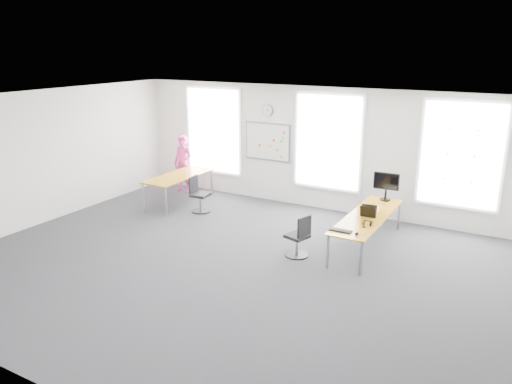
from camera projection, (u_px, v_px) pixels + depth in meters
The scene contains 22 objects.
floor at pixel (230, 266), 9.27m from camera, with size 10.00×10.00×0.00m, color #26262B.
ceiling at pixel (227, 103), 8.41m from camera, with size 10.00×10.00×0.00m, color white.
wall_back at pixel (317, 149), 12.18m from camera, with size 10.00×10.00×0.00m, color white.
wall_front at pixel (34, 275), 5.50m from camera, with size 10.00×10.00×0.00m, color white.
wall_left at pixel (41, 158), 11.20m from camera, with size 10.00×10.00×0.00m, color white.
window_left at pixel (214, 131), 13.51m from camera, with size 1.60×0.06×2.20m, color white.
window_mid at pixel (328, 142), 11.96m from camera, with size 1.60×0.06×2.20m, color white.
window_right at pixel (461, 155), 10.54m from camera, with size 1.60×0.06×2.20m, color white.
desk_right at pixel (368, 218), 9.95m from camera, with size 0.74×2.77×0.67m.
desk_left at pixel (179, 178), 12.72m from camera, with size 0.82×2.04×0.75m.
chair_right at pixel (299, 239), 9.56m from camera, with size 0.47×0.47×0.84m.
chair_left at pixel (198, 196), 12.18m from camera, with size 0.47×0.47×0.88m.
person at pixel (183, 164), 13.74m from camera, with size 0.58×0.38×1.58m, color #D23589.
whiteboard at pixel (267, 142), 12.78m from camera, with size 1.20×0.03×0.90m, color white.
wall_clock at pixel (268, 110), 12.55m from camera, with size 0.30×0.30×0.04m, color gray.
keyboard at pixel (341, 231), 9.10m from camera, with size 0.42×0.15×0.02m, color black.
mouse at pixel (357, 233), 8.93m from camera, with size 0.07×0.11×0.04m, color black.
lens_cap at pixel (364, 227), 9.30m from camera, with size 0.06×0.06×0.01m, color black.
headphones at pixel (367, 223), 9.37m from camera, with size 0.18×0.09×0.10m.
laptop_sleeve at pixel (368, 211), 9.80m from camera, with size 0.31×0.18×0.25m.
paper_stack at pixel (370, 209), 10.17m from camera, with size 0.31×0.23×0.11m, color beige.
monitor at pixel (386, 184), 10.80m from camera, with size 0.56×0.23×0.62m.
Camera 1 is at (4.60, -7.16, 3.95)m, focal length 35.00 mm.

